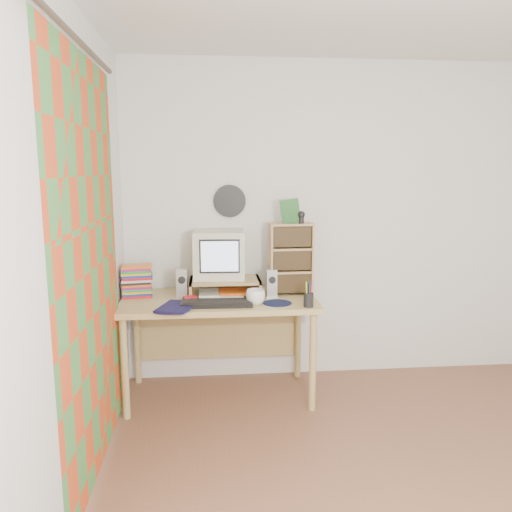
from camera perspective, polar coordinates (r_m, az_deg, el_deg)
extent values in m
plane|color=brown|center=(2.93, 19.59, -25.61)|extent=(3.50, 3.50, 0.00)
plane|color=white|center=(4.06, 10.23, 3.76)|extent=(3.50, 0.00, 3.50)
plane|color=white|center=(2.28, -22.12, -1.58)|extent=(0.00, 3.50, 3.50)
plane|color=#CA431C|center=(2.74, -18.35, -1.64)|extent=(0.00, 2.20, 2.20)
cylinder|color=black|center=(3.88, -3.04, 6.29)|extent=(0.25, 0.02, 0.25)
cube|color=tan|center=(3.64, -4.28, -5.14)|extent=(1.40, 0.70, 0.04)
cube|color=tan|center=(4.06, -4.31, -8.77)|extent=(1.33, 0.02, 0.41)
cylinder|color=tan|center=(3.53, -14.77, -12.35)|extent=(0.05, 0.05, 0.71)
cylinder|color=tan|center=(3.56, 6.50, -11.92)|extent=(0.05, 0.05, 0.71)
cylinder|color=tan|center=(4.07, -13.46, -9.28)|extent=(0.05, 0.05, 0.71)
cylinder|color=tan|center=(4.09, 4.81, -8.94)|extent=(0.05, 0.05, 0.71)
cube|color=tan|center=(3.72, -7.41, -3.60)|extent=(0.02, 0.30, 0.12)
cube|color=tan|center=(3.74, 0.28, -3.46)|extent=(0.02, 0.30, 0.12)
cube|color=tan|center=(3.71, -3.56, -2.79)|extent=(0.52, 0.30, 0.02)
cube|color=beige|center=(3.72, -4.23, 0.17)|extent=(0.39, 0.39, 0.35)
cube|color=#B5B4BA|center=(3.67, -8.44, -3.07)|extent=(0.09, 0.09, 0.21)
cube|color=#B5B4BA|center=(3.66, 1.79, -3.08)|extent=(0.08, 0.08, 0.20)
cube|color=black|center=(3.44, -4.51, -5.41)|extent=(0.49, 0.18, 0.03)
cube|color=tan|center=(3.72, 3.96, -0.29)|extent=(0.32, 0.18, 0.53)
imported|color=white|center=(3.46, -0.06, -4.71)|extent=(0.15, 0.15, 0.10)
imported|color=#12103B|center=(3.43, -10.73, -5.45)|extent=(0.31, 0.27, 0.05)
cylinder|color=black|center=(3.50, 2.46, -5.39)|extent=(0.23, 0.23, 0.00)
cube|color=red|center=(3.54, -7.56, -4.94)|extent=(0.10, 0.08, 0.04)
cube|color=#164F19|center=(3.66, 3.93, 5.12)|extent=(0.14, 0.04, 0.18)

